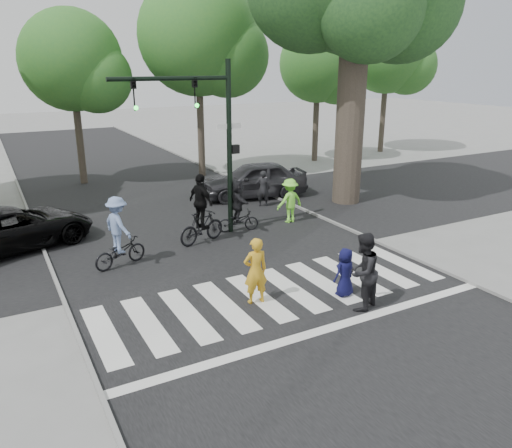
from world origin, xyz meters
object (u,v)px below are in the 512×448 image
Objects in this scene: traffic_signal at (206,125)px; cyclist_mid at (201,215)px; pedestrian_woman at (255,271)px; pedestrian_child at (345,272)px; pedestrian_adult at (363,272)px; car_suv at (13,228)px; car_grey at (254,180)px; cyclist_left at (119,237)px; cyclist_right at (238,209)px.

traffic_signal reaches higher than cyclist_mid.
pedestrian_woman is (-1.08, -5.41, -3.03)m from traffic_signal.
cyclist_mid is at bearing -79.97° from pedestrian_child.
pedestrian_adult is (1.07, -6.95, -2.91)m from traffic_signal.
car_suv is (-7.24, 8.79, -0.28)m from pedestrian_adult.
cyclist_mid reaches higher than car_grey.
traffic_signal is 6.29m from pedestrian_woman.
pedestrian_adult is at bearing -3.43° from car_grey.
cyclist_mid reaches higher than pedestrian_child.
pedestrian_woman reaches higher than car_suv.
cyclist_left is (-3.48, -1.32, -2.97)m from traffic_signal.
cyclist_right is 7.53m from car_suv.
pedestrian_adult reaches higher than pedestrian_child.
pedestrian_woman is 2.38m from pedestrian_child.
pedestrian_woman is at bearing -16.91° from car_grey.
car_grey is (4.47, 4.53, -0.17)m from cyclist_mid.
cyclist_left reaches higher than car_suv.
traffic_signal is 7.07m from pedestrian_child.
traffic_signal is 7.19m from car_suv.
pedestrian_child is 10.86m from car_suv.
traffic_signal is at bearing -95.90° from pedestrian_woman.
cyclist_left is at bearing -165.03° from cyclist_right.
traffic_signal is at bearing 48.27° from cyclist_mid.
car_suv is (-6.17, 1.84, -3.19)m from traffic_signal.
pedestrian_woman is 8.86m from car_suv.
cyclist_right is 0.37× the size of car_suv.
cyclist_left is 0.42× the size of car_suv.
cyclist_left is 4.76m from cyclist_right.
cyclist_left reaches higher than cyclist_right.
pedestrian_child is at bearing -4.03° from car_grey.
car_suv is (-2.69, 3.16, -0.22)m from cyclist_left.
pedestrian_adult is 11.26m from car_grey.
pedestrian_adult is at bearing -159.56° from car_suv.
pedestrian_adult is (2.15, -1.54, 0.11)m from pedestrian_woman.
cyclist_left reaches higher than pedestrian_woman.
traffic_signal is at bearing -33.69° from car_grey.
pedestrian_woman is 10.61m from car_grey.
car_suv reaches higher than pedestrian_child.
car_grey is at bearing 35.27° from cyclist_left.
pedestrian_woman is at bearing -25.51° from pedestrian_child.
car_suv is (-5.65, 2.43, -0.27)m from cyclist_mid.
pedestrian_woman is 0.81× the size of cyclist_left.
car_grey is at bearing -128.19° from pedestrian_adult.
car_grey is (10.12, 2.10, 0.10)m from car_suv.
car_grey is (5.02, 9.35, -0.06)m from pedestrian_woman.
pedestrian_adult is 0.92× the size of cyclist_left.
cyclist_mid is at bearing -91.20° from pedestrian_woman.
pedestrian_child is (2.25, -0.76, -0.22)m from pedestrian_woman.
cyclist_mid reaches higher than pedestrian_adult.
car_suv is at bearing 130.38° from cyclist_left.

